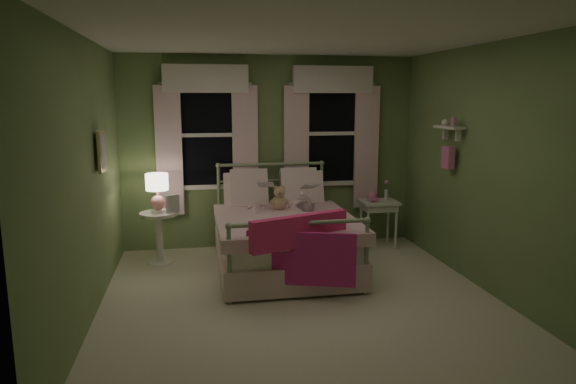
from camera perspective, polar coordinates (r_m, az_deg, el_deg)
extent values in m
plane|color=white|center=(5.35, 1.46, -11.94)|extent=(4.20, 4.20, 0.00)
plane|color=white|center=(4.98, 1.60, 16.93)|extent=(4.20, 4.20, 0.00)
plane|color=#7A995C|center=(7.06, -1.99, 4.42)|extent=(4.00, 0.00, 4.00)
plane|color=#7A995C|center=(3.02, 9.77, -3.82)|extent=(4.00, 0.00, 4.00)
plane|color=#7A995C|center=(4.99, -21.55, 1.22)|extent=(0.00, 4.20, 4.20)
plane|color=#7A995C|center=(5.75, 21.43, 2.36)|extent=(0.00, 4.20, 4.20)
cube|color=white|center=(6.16, -0.54, -4.78)|extent=(1.44, 1.94, 0.26)
cube|color=white|center=(6.23, -0.53, -6.91)|extent=(1.54, 2.02, 0.30)
cube|color=silver|center=(5.97, -0.29, -3.49)|extent=(1.58, 1.75, 0.14)
cylinder|color=#9EB793|center=(6.12, -6.95, -6.14)|extent=(0.04, 1.90, 0.04)
cylinder|color=#9EB793|center=(6.34, 5.65, -5.51)|extent=(0.04, 1.90, 0.04)
cylinder|color=#9EB793|center=(6.99, -7.65, -1.74)|extent=(0.04, 0.04, 1.15)
cylinder|color=#9EB793|center=(7.19, 3.72, -1.32)|extent=(0.04, 0.04, 1.15)
sphere|color=#9EB793|center=(6.89, -7.77, 2.94)|extent=(0.07, 0.07, 0.07)
sphere|color=#9EB793|center=(7.10, 3.77, 3.23)|extent=(0.07, 0.07, 0.07)
cylinder|color=#9EB793|center=(6.96, -1.91, 3.10)|extent=(1.42, 0.04, 0.04)
cylinder|color=#9EB793|center=(6.99, -1.90, 1.31)|extent=(1.38, 0.03, 0.03)
cylinder|color=#9EB793|center=(5.16, -6.53, -8.11)|extent=(0.04, 0.04, 0.80)
cylinder|color=#9EB793|center=(5.44, 8.70, -7.21)|extent=(0.04, 0.04, 0.80)
sphere|color=#9EB793|center=(5.05, -6.62, -3.80)|extent=(0.07, 0.07, 0.07)
sphere|color=#9EB793|center=(5.33, 8.81, -3.11)|extent=(0.07, 0.07, 0.07)
cylinder|color=#9EB793|center=(5.14, 1.31, -3.48)|extent=(1.42, 0.04, 0.04)
cube|color=white|center=(6.70, -4.77, -0.24)|extent=(0.55, 0.32, 0.57)
cube|color=white|center=(6.82, 1.60, -0.03)|extent=(0.55, 0.32, 0.57)
cube|color=white|center=(6.69, -4.35, 0.45)|extent=(0.48, 0.30, 0.51)
cube|color=white|center=(6.79, 1.19, 0.62)|extent=(0.48, 0.30, 0.51)
cube|color=#F53076|center=(5.16, 1.30, -4.34)|extent=(1.06, 0.49, 0.32)
cube|color=#D02888|center=(5.17, 1.45, -7.43)|extent=(1.06, 0.37, 0.55)
imported|color=#F7D1DD|center=(6.45, -3.68, 0.58)|extent=(0.28, 0.20, 0.73)
imported|color=#F7D1DD|center=(6.53, 1.20, 0.78)|extent=(0.40, 0.33, 0.75)
imported|color=beige|center=(6.20, -3.41, 0.43)|extent=(0.22, 0.16, 0.26)
imported|color=beige|center=(6.29, 1.66, 0.21)|extent=(0.21, 0.13, 0.26)
sphere|color=tan|center=(6.37, -1.00, -1.22)|extent=(0.19, 0.19, 0.19)
sphere|color=tan|center=(6.33, -0.98, -0.02)|extent=(0.14, 0.14, 0.14)
sphere|color=tan|center=(6.31, -1.38, 0.46)|extent=(0.05, 0.05, 0.05)
sphere|color=tan|center=(6.32, -0.58, 0.49)|extent=(0.05, 0.05, 0.05)
sphere|color=tan|center=(6.33, -1.67, -1.12)|extent=(0.07, 0.07, 0.07)
sphere|color=tan|center=(6.35, -0.25, -1.07)|extent=(0.07, 0.07, 0.07)
sphere|color=#8C6B51|center=(6.27, -0.90, -0.15)|extent=(0.05, 0.05, 0.05)
cylinder|color=white|center=(6.51, -14.21, -2.37)|extent=(0.46, 0.46, 0.04)
cylinder|color=white|center=(6.59, -14.09, -5.00)|extent=(0.08, 0.08, 0.60)
cylinder|color=white|center=(6.67, -13.97, -7.53)|extent=(0.34, 0.34, 0.03)
sphere|color=pink|center=(6.48, -14.26, -1.17)|extent=(0.18, 0.18, 0.18)
cylinder|color=pink|center=(6.46, -14.31, -0.12)|extent=(0.03, 0.03, 0.11)
cylinder|color=#FFEAC6|center=(6.44, -14.37, 1.10)|extent=(0.27, 0.27, 0.20)
imported|color=beige|center=(6.42, -13.37, -2.25)|extent=(0.21, 0.26, 0.02)
cube|color=white|center=(7.13, 10.07, -1.12)|extent=(0.50, 0.40, 0.04)
cube|color=white|center=(7.14, 10.05, -1.67)|extent=(0.44, 0.34, 0.08)
cylinder|color=white|center=(6.99, 8.87, -4.00)|extent=(0.04, 0.04, 0.60)
cylinder|color=white|center=(7.13, 11.92, -3.82)|extent=(0.04, 0.04, 0.60)
cylinder|color=white|center=(7.27, 8.10, -3.43)|extent=(0.04, 0.04, 0.60)
cylinder|color=white|center=(7.40, 11.04, -3.26)|extent=(0.04, 0.04, 0.60)
sphere|color=pink|center=(7.08, 9.33, -0.52)|extent=(0.14, 0.14, 0.14)
cube|color=pink|center=(7.00, 9.57, -0.82)|extent=(0.10, 0.04, 0.04)
cylinder|color=white|center=(7.20, 10.85, -0.31)|extent=(0.05, 0.05, 0.14)
cylinder|color=#4C7F3F|center=(7.18, 10.88, 0.56)|extent=(0.01, 0.01, 0.12)
sphere|color=pink|center=(7.17, 10.90, 1.11)|extent=(0.06, 0.06, 0.06)
cube|color=black|center=(6.95, -8.98, 6.28)|extent=(0.76, 0.02, 1.35)
cube|color=white|center=(6.91, -9.15, 12.06)|extent=(0.84, 0.05, 0.06)
cube|color=white|center=(7.01, -8.82, 0.55)|extent=(0.84, 0.05, 0.06)
cube|color=white|center=(6.93, -12.31, 6.16)|extent=(0.06, 0.05, 1.40)
cube|color=white|center=(6.95, -5.66, 6.36)|extent=(0.06, 0.05, 1.40)
cube|color=white|center=(6.93, -8.98, 6.27)|extent=(0.76, 0.04, 0.05)
cube|color=white|center=(6.90, -13.08, 4.45)|extent=(0.34, 0.06, 1.70)
cube|color=white|center=(6.93, -4.77, 4.70)|extent=(0.34, 0.06, 1.70)
cube|color=white|center=(6.85, -9.14, 12.33)|extent=(1.10, 0.08, 0.36)
cylinder|color=white|center=(6.89, -9.13, 11.82)|extent=(1.20, 0.03, 0.03)
cube|color=black|center=(7.19, 4.77, 6.51)|extent=(0.76, 0.02, 1.35)
cube|color=white|center=(7.16, 4.90, 12.09)|extent=(0.84, 0.05, 0.06)
cube|color=white|center=(7.25, 4.73, 0.97)|extent=(0.84, 0.05, 0.06)
cube|color=white|center=(7.08, 1.66, 6.48)|extent=(0.06, 0.05, 1.40)
cube|color=white|center=(7.29, 7.87, 6.50)|extent=(0.06, 0.05, 1.40)
cube|color=white|center=(7.17, 4.81, 6.50)|extent=(0.76, 0.04, 0.05)
cube|color=silver|center=(7.03, 0.93, 4.82)|extent=(0.34, 0.06, 1.70)
cube|color=white|center=(7.29, 8.69, 4.90)|extent=(0.34, 0.06, 1.70)
cube|color=white|center=(7.10, 5.04, 12.35)|extent=(1.10, 0.08, 0.36)
cylinder|color=white|center=(7.13, 4.95, 11.86)|extent=(1.20, 0.03, 0.03)
cube|color=white|center=(6.27, 17.45, 6.88)|extent=(0.15, 0.50, 0.03)
cube|color=white|center=(6.16, 18.39, 6.02)|extent=(0.06, 0.03, 0.14)
cube|color=white|center=(6.43, 17.11, 6.25)|extent=(0.06, 0.03, 0.14)
cylinder|color=pink|center=(6.18, 17.92, 7.46)|extent=(0.06, 0.06, 0.10)
sphere|color=white|center=(6.36, 17.05, 7.39)|extent=(0.08, 0.08, 0.08)
cube|color=pink|center=(6.30, 17.36, 3.70)|extent=(0.08, 0.18, 0.26)
cube|color=beige|center=(5.55, -20.01, 4.26)|extent=(0.03, 0.32, 0.42)
cube|color=silver|center=(5.54, -19.86, 4.26)|extent=(0.01, 0.25, 0.34)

